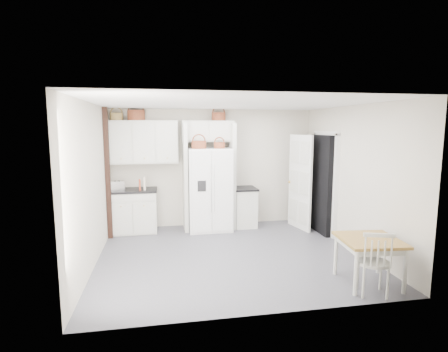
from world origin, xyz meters
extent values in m
plane|color=#48484E|center=(0.00, 0.00, 0.00)|extent=(4.50, 4.50, 0.00)
plane|color=white|center=(0.00, 0.00, 2.60)|extent=(4.50, 4.50, 0.00)
plane|color=beige|center=(0.00, 2.00, 1.30)|extent=(4.50, 0.00, 4.50)
plane|color=beige|center=(-2.25, 0.00, 1.30)|extent=(0.00, 4.00, 4.00)
plane|color=beige|center=(2.25, 0.00, 1.30)|extent=(0.00, 4.00, 4.00)
cube|color=white|center=(-0.15, 1.60, 0.89)|extent=(0.92, 0.74, 1.77)
cube|color=silver|center=(-1.75, 1.70, 0.44)|extent=(0.95, 0.60, 0.88)
cube|color=silver|center=(0.65, 1.70, 0.42)|extent=(0.48, 0.57, 0.84)
cube|color=olive|center=(1.70, -1.45, 0.33)|extent=(0.87, 0.87, 0.66)
cube|color=silver|center=(1.57, -1.75, 0.44)|extent=(0.52, 0.50, 0.87)
cube|color=black|center=(-1.75, 1.70, 0.90)|extent=(0.99, 0.64, 0.04)
cube|color=black|center=(0.65, 1.70, 0.86)|extent=(0.52, 0.61, 0.04)
cube|color=silver|center=(-2.07, 1.68, 1.01)|extent=(0.30, 0.22, 0.19)
cube|color=#B43C20|center=(-1.61, 1.62, 1.03)|extent=(0.05, 0.15, 0.22)
cube|color=beige|center=(-1.51, 1.62, 1.05)|extent=(0.05, 0.18, 0.27)
cylinder|color=brown|center=(-2.04, 1.83, 2.43)|extent=(0.27, 0.27, 0.15)
cylinder|color=maroon|center=(-1.65, 1.83, 2.45)|extent=(0.36, 0.36, 0.21)
cylinder|color=maroon|center=(0.09, 1.83, 2.44)|extent=(0.30, 0.30, 0.17)
cylinder|color=maroon|center=(-0.38, 1.50, 1.85)|extent=(0.30, 0.30, 0.16)
cylinder|color=maroon|center=(0.05, 1.50, 1.83)|extent=(0.24, 0.24, 0.13)
cube|color=silver|center=(-1.50, 1.83, 1.90)|extent=(1.40, 0.34, 0.90)
cube|color=silver|center=(-0.15, 1.83, 2.12)|extent=(1.12, 0.34, 0.45)
cube|color=silver|center=(-0.66, 1.70, 1.15)|extent=(0.08, 0.60, 2.30)
cube|color=silver|center=(0.36, 1.70, 1.15)|extent=(0.08, 0.60, 2.30)
cube|color=black|center=(-2.20, 1.35, 1.30)|extent=(0.09, 0.09, 2.60)
cube|color=black|center=(2.16, 1.00, 1.02)|extent=(0.18, 0.85, 2.05)
cube|color=white|center=(1.80, 1.33, 1.02)|extent=(0.21, 0.79, 2.05)
camera|label=1|loc=(-1.16, -5.74, 2.22)|focal=28.00mm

